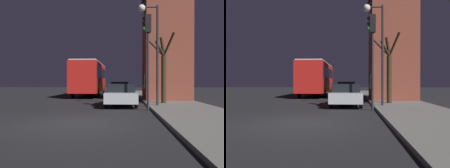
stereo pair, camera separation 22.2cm
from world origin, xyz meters
The scene contains 10 objects.
ground_plane centered at (0.00, 0.00, 0.00)m, with size 120.00×120.00×0.00m, color black.
sidewalk centered at (4.90, 0.00, 0.07)m, with size 3.62×60.00×0.13m.
brick_building centered at (4.95, 10.74, 4.14)m, with size 3.56×4.03×7.99m.
streetlamp centered at (3.26, 5.56, 4.10)m, with size 1.18×0.42×5.76m.
traffic_light centered at (2.88, 3.93, 3.46)m, with size 0.43×0.24×4.87m.
bare_tree centered at (4.19, 7.14, 2.28)m, with size 1.52×1.97×4.35m.
bus centered at (-1.80, 17.40, 2.05)m, with size 2.48×11.03×3.43m.
car_near_lane centered at (1.54, 6.49, 0.70)m, with size 1.82×4.66×1.34m.
car_mid_lane centered at (1.36, 15.61, 0.79)m, with size 1.82×4.22×1.48m.
car_far_lane centered at (1.60, 24.75, 0.76)m, with size 1.86×3.83×1.43m.
Camera 2 is at (1.85, -8.74, 1.45)m, focal length 40.00 mm.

